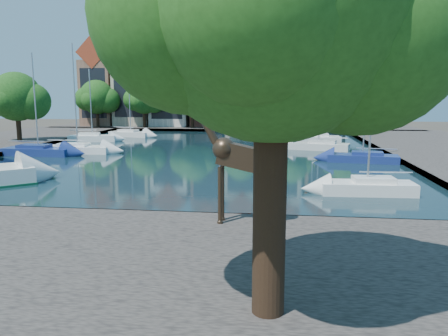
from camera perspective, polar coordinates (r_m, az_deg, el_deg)
The scene contains 28 objects.
ground at distance 21.45m, azimuth -14.30°, elevation -6.49°, with size 160.00×160.00×0.00m, color #38332B.
water_basin at distance 44.23m, azimuth -3.06°, elevation 2.06°, with size 38.00×50.00×0.08m, color black.
near_quay at distance 15.42m, azimuth -23.95°, elevation -12.51°, with size 50.00×14.00×0.50m, color #4C4742.
far_quay at distance 75.77m, azimuth 1.15°, elevation 5.38°, with size 60.00×16.00×0.50m, color #4C4742.
plane_tree at distance 10.33m, azimuth 7.11°, elevation 19.75°, with size 8.32×6.40×10.62m.
townhouse_west_end at distance 81.18m, azimuth -15.48°, elevation 10.34°, with size 5.44×9.18×14.93m.
townhouse_west_mid at distance 79.13m, azimuth -11.41°, elevation 11.16°, with size 5.94×9.18×16.79m.
townhouse_west_inner at distance 77.33m, azimuth -6.73°, elevation 10.67°, with size 6.43×9.18×15.15m.
townhouse_center at distance 76.10m, azimuth -1.89°, elevation 11.51°, with size 5.44×9.18×16.93m.
townhouse_east_inner at distance 75.40m, azimuth 2.71°, elevation 11.04°, with size 5.94×9.18×15.79m.
townhouse_east_mid at distance 75.20m, azimuth 7.75°, elevation 11.25°, with size 6.43×9.18×16.65m.
townhouse_east_end at distance 75.53m, azimuth 12.75°, elevation 10.34°, with size 5.44×9.18×14.43m.
far_tree_far_west at distance 75.67m, azimuth -16.22°, elevation 8.74°, with size 7.28×5.60×7.68m.
far_tree_west at distance 72.93m, azimuth -10.36°, elevation 8.86°, with size 6.76×5.20×7.36m.
far_tree_mid_west at distance 70.97m, azimuth -4.09°, elevation 9.15°, with size 7.80×6.00×8.00m.
far_tree_mid_east at distance 69.89m, azimuth 2.43°, elevation 9.02°, with size 7.02×5.40×7.52m.
far_tree_east at distance 69.71m, azimuth 9.09°, elevation 9.00°, with size 7.54×5.80×7.84m.
far_tree_far_east at distance 70.45m, azimuth 15.67°, elevation 8.64°, with size 6.76×5.20×7.36m.
side_tree_left_far at distance 55.66m, azimuth -25.39°, elevation 8.23°, with size 7.28×5.60×7.88m.
giraffe_statue at distance 17.95m, azimuth 1.65°, elevation 1.50°, with size 4.01×0.80×5.72m.
sailboat_left_b at distance 45.35m, azimuth -23.08°, elevation 2.24°, with size 6.67×2.55×9.55m.
sailboat_left_c at distance 45.71m, azimuth -18.57°, elevation 2.54°, with size 6.61×2.54×10.60m.
sailboat_left_d at distance 56.35m, azimuth -16.82°, elevation 3.94°, with size 5.89×3.21×8.77m.
sailboat_left_e at distance 61.48m, azimuth -12.10°, elevation 4.52°, with size 6.22×3.54×9.33m.
sailboat_right_a at distance 26.81m, azimuth 18.23°, elevation -2.06°, with size 5.41×2.08×9.90m.
sailboat_right_b at distance 39.35m, azimuth 17.67°, elevation 1.50°, with size 6.08×2.87×11.66m.
sailboat_right_c at distance 46.89m, azimuth 12.26°, elevation 3.03°, with size 6.57×3.74×11.05m.
sailboat_right_d at distance 54.09m, azimuth 11.57°, elevation 3.93°, with size 6.41×2.40×9.18m.
Camera 1 is at (7.64, -19.17, 5.84)m, focal length 35.00 mm.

